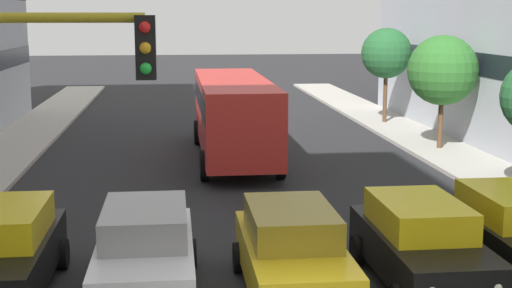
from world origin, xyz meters
TOP-DOWN VIEW (x-y plane):
  - car_1 at (-2.82, -3.93)m, footprint 2.02×4.44m
  - car_2 at (-0.21, -3.71)m, footprint 2.02×4.44m
  - car_3 at (2.57, -4.07)m, footprint 2.02×4.44m
  - car_4 at (5.30, -4.36)m, footprint 2.02×4.44m
  - bus_behind_traffic at (-0.21, -17.37)m, footprint 2.78×10.50m
  - street_tree_2 at (-8.44, -17.77)m, footprint 2.74×2.74m
  - street_tree_3 at (-8.31, -24.91)m, footprint 2.45×2.45m

SIDE VIEW (x-z plane):
  - car_1 at x=-2.82m, z-range 0.03..1.75m
  - car_2 at x=-0.21m, z-range 0.03..1.75m
  - car_3 at x=2.57m, z-range 0.03..1.75m
  - car_4 at x=5.30m, z-range 0.03..1.75m
  - bus_behind_traffic at x=-0.21m, z-range 0.36..3.36m
  - street_tree_2 at x=-8.44m, z-range 0.99..5.43m
  - street_tree_3 at x=-8.31m, z-range 1.21..5.79m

